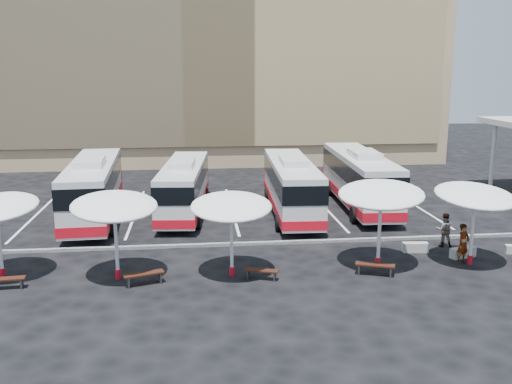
{
  "coord_description": "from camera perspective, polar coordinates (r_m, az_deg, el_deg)",
  "views": [
    {
      "loc": [
        -2.33,
        -27.09,
        8.87
      ],
      "look_at": [
        1.0,
        3.0,
        2.2
      ],
      "focal_mm": 40.0,
      "sensor_mm": 36.0,
      "label": 1
    }
  ],
  "objects": [
    {
      "name": "conc_bench_1",
      "position": [
        28.92,
        19.98,
        -5.71
      ],
      "size": [
        1.35,
        0.79,
        0.48
      ],
      "primitive_type": "cube",
      "rotation": [
        0.0,
        0.0,
        0.3
      ],
      "color": "#969691",
      "rests_on": "ground"
    },
    {
      "name": "sunshade_2",
      "position": [
        24.1,
        -2.48,
        -1.48
      ],
      "size": [
        3.59,
        3.63,
        3.63
      ],
      "rotation": [
        0.0,
        0.0,
        -0.04
      ],
      "color": "silver",
      "rests_on": "ground"
    },
    {
      "name": "conc_bench_0",
      "position": [
        29.06,
        15.64,
        -5.34
      ],
      "size": [
        1.27,
        0.52,
        0.46
      ],
      "primitive_type": "cube",
      "rotation": [
        0.0,
        0.0,
        -0.09
      ],
      "color": "#969691",
      "rests_on": "ground"
    },
    {
      "name": "wood_bench_2",
      "position": [
        24.45,
        0.57,
        -8.0
      ],
      "size": [
        1.48,
        0.83,
        0.44
      ],
      "rotation": [
        0.0,
        0.0,
        -0.34
      ],
      "color": "black",
      "rests_on": "ground"
    },
    {
      "name": "bus_2",
      "position": [
        34.84,
        3.55,
        0.77
      ],
      "size": [
        3.02,
        11.49,
        3.62
      ],
      "rotation": [
        0.0,
        0.0,
        -0.04
      ],
      "color": "silver",
      "rests_on": "ground"
    },
    {
      "name": "sandstone_building",
      "position": [
        59.12,
        -4.21,
        16.04
      ],
      "size": [
        42.0,
        18.25,
        29.6
      ],
      "color": "tan",
      "rests_on": "ground"
    },
    {
      "name": "bay_lines",
      "position": [
        36.26,
        -2.44,
        -1.74
      ],
      "size": [
        24.15,
        12.0,
        0.01
      ],
      "color": "white",
      "rests_on": "ground"
    },
    {
      "name": "sunshade_1",
      "position": [
        24.4,
        -13.99,
        -1.41
      ],
      "size": [
        4.47,
        4.5,
        3.76
      ],
      "rotation": [
        0.0,
        0.0,
        0.29
      ],
      "color": "silver",
      "rests_on": "ground"
    },
    {
      "name": "wood_bench_3",
      "position": [
        25.43,
        11.81,
        -7.31
      ],
      "size": [
        1.73,
        1.01,
        0.52
      ],
      "rotation": [
        0.0,
        0.0,
        -0.36
      ],
      "color": "black",
      "rests_on": "ground"
    },
    {
      "name": "bus_1",
      "position": [
        35.22,
        -7.22,
        0.66
      ],
      "size": [
        3.26,
        10.93,
        3.42
      ],
      "rotation": [
        0.0,
        0.0,
        -0.09
      ],
      "color": "silver",
      "rests_on": "ground"
    },
    {
      "name": "wood_bench_0",
      "position": [
        25.56,
        -23.76,
        -8.12
      ],
      "size": [
        1.56,
        0.55,
        0.47
      ],
      "rotation": [
        0.0,
        0.0,
        0.09
      ],
      "color": "black",
      "rests_on": "ground"
    },
    {
      "name": "bus_3",
      "position": [
        37.14,
        10.3,
        1.46
      ],
      "size": [
        3.17,
        12.04,
        3.79
      ],
      "rotation": [
        0.0,
        0.0,
        -0.04
      ],
      "color": "silver",
      "rests_on": "ground"
    },
    {
      "name": "bus_0",
      "position": [
        35.02,
        -15.96,
        0.51
      ],
      "size": [
        3.24,
        12.01,
        3.78
      ],
      "rotation": [
        0.0,
        0.0,
        0.05
      ],
      "color": "silver",
      "rests_on": "ground"
    },
    {
      "name": "curb_divider",
      "position": [
        29.05,
        -1.42,
        -5.2
      ],
      "size": [
        34.0,
        0.25,
        0.15
      ],
      "primitive_type": "cube",
      "color": "black",
      "rests_on": "ground"
    },
    {
      "name": "passenger_0",
      "position": [
        27.93,
        20.01,
        -4.86
      ],
      "size": [
        0.81,
        0.71,
        1.86
      ],
      "primitive_type": "imported",
      "rotation": [
        0.0,
        0.0,
        0.47
      ],
      "color": "black",
      "rests_on": "ground"
    },
    {
      "name": "passenger_1",
      "position": [
        30.15,
        18.33,
        -3.62
      ],
      "size": [
        0.96,
        0.81,
        1.73
      ],
      "primitive_type": "imported",
      "rotation": [
        0.0,
        0.0,
        2.94
      ],
      "color": "black",
      "rests_on": "ground"
    },
    {
      "name": "sunshade_4",
      "position": [
        27.33,
        21.08,
        -0.39
      ],
      "size": [
        4.19,
        4.23,
        3.77
      ],
      "rotation": [
        0.0,
        0.0,
        0.18
      ],
      "color": "silver",
      "rests_on": "ground"
    },
    {
      "name": "wood_bench_1",
      "position": [
        24.33,
        -11.16,
        -8.21
      ],
      "size": [
        1.72,
        0.94,
        0.51
      ],
      "rotation": [
        0.0,
        0.0,
        0.31
      ],
      "color": "black",
      "rests_on": "ground"
    },
    {
      "name": "sunshade_3",
      "position": [
        25.7,
        12.41,
        -0.26
      ],
      "size": [
        4.95,
        4.98,
        3.95
      ],
      "rotation": [
        0.0,
        0.0,
        -0.4
      ],
      "color": "silver",
      "rests_on": "ground"
    },
    {
      "name": "ground",
      "position": [
        28.6,
        -1.34,
        -5.65
      ],
      "size": [
        120.0,
        120.0,
        0.0
      ],
      "primitive_type": "plane",
      "color": "black",
      "rests_on": "ground"
    }
  ]
}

